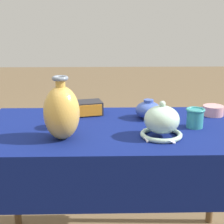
% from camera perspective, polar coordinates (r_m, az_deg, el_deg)
% --- Properties ---
extents(display_table, '(1.34, 0.73, 0.75)m').
position_cam_1_polar(display_table, '(1.71, 0.74, -4.99)').
color(display_table, brown).
rests_on(display_table, ground_plane).
extents(vase_tall_bulbous, '(0.16, 0.16, 0.28)m').
position_cam_1_polar(vase_tall_bulbous, '(1.52, -8.39, -0.00)').
color(vase_tall_bulbous, gold).
rests_on(vase_tall_bulbous, display_table).
extents(vase_dome_bell, '(0.20, 0.21, 0.17)m').
position_cam_1_polar(vase_dome_bell, '(1.56, 8.26, -1.74)').
color(vase_dome_bell, '#A8CCB7').
rests_on(vase_dome_bell, display_table).
extents(mosaic_tile_box, '(0.19, 0.15, 0.07)m').
position_cam_1_polar(mosaic_tile_box, '(1.91, -4.25, 0.67)').
color(mosaic_tile_box, '#232328').
rests_on(mosaic_tile_box, display_table).
extents(jar_round_cobalt, '(0.14, 0.14, 0.10)m').
position_cam_1_polar(jar_round_cobalt, '(1.84, 6.06, 0.37)').
color(jar_round_cobalt, '#3851A8').
rests_on(jar_round_cobalt, display_table).
extents(cup_wide_terracotta, '(0.09, 0.09, 0.08)m').
position_cam_1_polar(cup_wide_terracotta, '(1.69, -8.02, -1.25)').
color(cup_wide_terracotta, '#BC6642').
rests_on(cup_wide_terracotta, display_table).
extents(cup_wide_teal, '(0.09, 0.09, 0.10)m').
position_cam_1_polar(cup_wide_teal, '(1.73, 13.65, -0.85)').
color(cup_wide_teal, teal).
rests_on(cup_wide_teal, display_table).
extents(pot_squat_rose, '(0.11, 0.11, 0.05)m').
position_cam_1_polar(pot_squat_rose, '(1.97, 16.47, 0.24)').
color(pot_squat_rose, '#D19399').
rests_on(pot_squat_rose, display_table).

